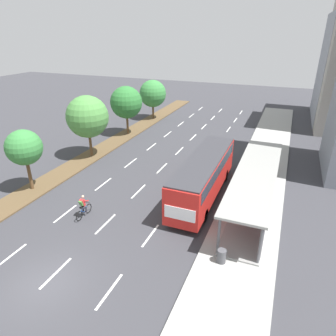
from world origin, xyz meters
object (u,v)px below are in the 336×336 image
object	(u,v)px
median_tree_third	(87,117)
cyclist	(83,207)
bus_shelter	(258,186)
bus	(204,173)
median_tree_second	(24,148)
trash_bin	(222,256)
median_tree_fourth	(126,102)
median_tree_fifth	(153,94)

from	to	relation	value
median_tree_third	cyclist	bearing A→B (deg)	-57.63
median_tree_third	bus_shelter	bearing A→B (deg)	-12.49
bus_shelter	bus	distance (m)	4.29
cyclist	median_tree_second	distance (m)	7.46
bus_shelter	cyclist	xyz separation A→B (m)	(-11.49, -5.96, -1.07)
cyclist	bus	bearing A→B (deg)	40.65
bus_shelter	trash_bin	distance (m)	7.26
bus	cyclist	xyz separation A→B (m)	(-7.21, -6.19, -1.28)
bus_shelter	median_tree_second	xyz separation A→B (m)	(-18.08, -4.23, 1.97)
cyclist	trash_bin	bearing A→B (deg)	-6.08
bus_shelter	median_tree_fourth	world-z (taller)	median_tree_fourth
cyclist	median_tree_second	bearing A→B (deg)	165.27
median_tree_third	median_tree_fourth	bearing A→B (deg)	90.45
median_tree_second	median_tree_fourth	size ratio (longest dim) A/B	0.85
median_tree_third	median_tree_fifth	size ratio (longest dim) A/B	1.12
median_tree_second	median_tree_fifth	world-z (taller)	median_tree_fifth
median_tree_fourth	cyclist	bearing A→B (deg)	-70.67
bus	median_tree_second	world-z (taller)	median_tree_second
bus	median_tree_second	xyz separation A→B (m)	(-13.80, -4.45, 1.77)
cyclist	median_tree_fourth	world-z (taller)	median_tree_fourth
median_tree_fifth	median_tree_fourth	bearing A→B (deg)	-89.33
trash_bin	median_tree_fifth	bearing A→B (deg)	121.64
bus	median_tree_third	xyz separation A→B (m)	(-13.48, 3.71, 2.31)
cyclist	median_tree_second	xyz separation A→B (m)	(-6.59, 1.73, 3.04)
median_tree_second	trash_bin	distance (m)	17.54
bus	bus_shelter	bearing A→B (deg)	-3.04
median_tree_second	median_tree_fifth	xyz separation A→B (m)	(0.16, 24.48, 0.00)
median_tree_fifth	trash_bin	bearing A→B (deg)	-58.36
bus_shelter	trash_bin	world-z (taller)	bus_shelter
median_tree_fifth	bus	bearing A→B (deg)	-55.75
median_tree_second	median_tree_third	world-z (taller)	median_tree_third
median_tree_third	median_tree_fourth	world-z (taller)	median_tree_third
bus	trash_bin	world-z (taller)	bus
bus_shelter	median_tree_third	bearing A→B (deg)	167.51
trash_bin	median_tree_fourth	bearing A→B (deg)	131.14
trash_bin	median_tree_third	bearing A→B (deg)	146.59
bus_shelter	median_tree_fifth	bearing A→B (deg)	131.49
bus_shelter	median_tree_third	distance (m)	18.36
cyclist	median_tree_fifth	distance (m)	27.16
bus_shelter	median_tree_fourth	distance (m)	21.66
bus_shelter	median_tree_fourth	bearing A→B (deg)	145.84
bus	median_tree_third	bearing A→B (deg)	164.62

